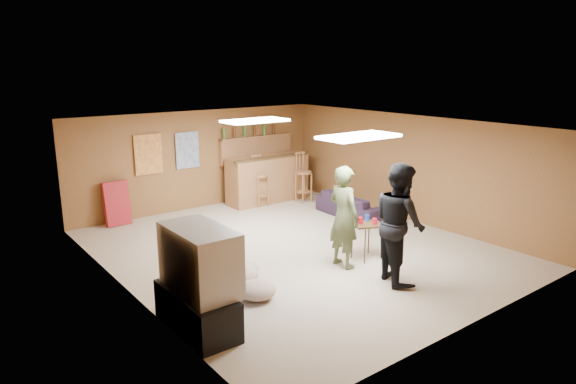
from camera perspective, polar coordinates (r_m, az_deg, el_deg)
ground at (r=9.19m, az=0.76°, el=-6.30°), size 7.00×7.00×0.00m
ceiling at (r=8.68m, az=0.81°, el=7.45°), size 6.00×7.00×0.02m
wall_back at (r=11.76m, az=-9.85°, el=3.57°), size 6.00×0.02×2.20m
wall_front at (r=6.60m, az=20.03°, el=-5.35°), size 6.00×0.02×2.20m
wall_left at (r=7.46m, az=-17.65°, el=-2.96°), size 0.02×7.00×2.20m
wall_right at (r=10.94m, az=13.23°, el=2.63°), size 0.02×7.00×2.20m
tv_stand at (r=6.58m, az=-10.09°, el=-12.79°), size 0.55×1.30×0.50m
dvd_box at (r=6.71m, az=-8.34°, el=-13.10°), size 0.35×0.50×0.08m
tv_body at (r=6.34m, az=-9.77°, el=-7.39°), size 0.60×1.10×0.80m
tv_screen at (r=6.48m, az=-7.34°, el=-6.82°), size 0.02×0.95×0.65m
bar_counter at (r=12.17m, az=-2.28°, el=1.48°), size 2.00×0.60×1.10m
bar_lip at (r=11.87m, az=-1.60°, el=3.87°), size 2.10×0.12×0.05m
bar_shelf at (r=12.37m, az=-3.53°, el=6.14°), size 2.00×0.18×0.05m
bar_backing at (r=12.43m, az=-3.56°, el=4.78°), size 2.00×0.14×0.60m
poster_left at (r=11.19m, az=-15.26°, el=4.05°), size 0.60×0.03×0.85m
poster_right at (r=11.55m, az=-11.13°, el=4.58°), size 0.55×0.03×0.80m
folding_chair_stack at (r=10.95m, az=-18.49°, el=-1.21°), size 0.50×0.26×0.91m
ceiling_panel_front at (r=7.57m, az=7.90°, el=6.12°), size 1.20×0.60×0.04m
ceiling_panel_back at (r=9.65m, az=-3.65°, el=7.91°), size 1.20×0.60×0.04m
person_olive at (r=8.22m, az=6.21°, el=-2.76°), size 0.41×0.61×1.66m
person_black at (r=7.79m, az=12.27°, el=-3.36°), size 0.97×1.08×1.82m
sofa at (r=11.11m, az=7.18°, el=-1.43°), size 0.75×1.75×0.50m
tray_table at (r=8.76m, az=8.76°, el=-5.39°), size 0.58×0.53×0.61m
cup_red_near at (r=8.62m, az=8.06°, el=-3.16°), size 0.10×0.10×0.11m
cup_red_far at (r=8.62m, az=9.61°, el=-3.24°), size 0.10×0.10×0.10m
cup_blue at (r=8.80m, az=8.78°, el=-2.83°), size 0.10×0.10×0.11m
bar_stool_left at (r=11.75m, az=-3.12°, el=1.39°), size 0.41×0.41×1.25m
bar_stool_right at (r=12.09m, az=1.75°, el=1.69°), size 0.47×0.47×1.22m
cushion_near_tv at (r=7.80m, az=-5.62°, el=-9.11°), size 0.69×0.69×0.28m
cushion_mid at (r=8.11m, az=-4.85°, el=-8.44°), size 0.52×0.52×0.20m
cushion_far at (r=7.32m, az=-3.50°, el=-10.81°), size 0.68×0.68×0.25m
bottle_row at (r=12.22m, az=-4.27°, el=6.76°), size 1.48×0.08×0.26m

